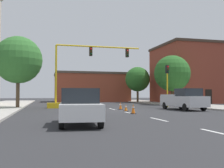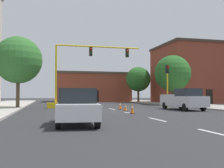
{
  "view_description": "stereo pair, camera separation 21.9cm",
  "coord_description": "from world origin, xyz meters",
  "px_view_note": "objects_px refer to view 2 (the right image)",
  "views": [
    {
      "loc": [
        -6.36,
        -22.57,
        1.46
      ],
      "look_at": [
        0.86,
        5.95,
        2.62
      ],
      "focal_mm": 41.82,
      "sensor_mm": 36.0,
      "label": 1
    },
    {
      "loc": [
        -6.14,
        -22.62,
        1.46
      ],
      "look_at": [
        0.86,
        5.95,
        2.62
      ],
      "focal_mm": 41.82,
      "sensor_mm": 36.0,
      "label": 2
    }
  ],
  "objects_px": {
    "pickup_truck_silver": "(183,99)",
    "traffic_cone_roadside_c": "(120,106)",
    "sedan_white_near_left": "(77,106)",
    "tree_right_far": "(138,79)",
    "tree_left_near": "(18,60)",
    "traffic_cone_roadside_b": "(125,108)",
    "traffic_light_pole_right": "(167,76)",
    "tree_right_mid": "(173,73)",
    "traffic_signal_gantry": "(69,86)",
    "traffic_cone_roadside_a": "(132,109)"
  },
  "relations": [
    {
      "from": "traffic_signal_gantry",
      "to": "pickup_truck_silver",
      "type": "height_order",
      "value": "traffic_signal_gantry"
    },
    {
      "from": "tree_right_far",
      "to": "traffic_cone_roadside_c",
      "type": "relative_size",
      "value": 8.86
    },
    {
      "from": "tree_right_far",
      "to": "traffic_cone_roadside_b",
      "type": "height_order",
      "value": "tree_right_far"
    },
    {
      "from": "traffic_cone_roadside_a",
      "to": "traffic_cone_roadside_c",
      "type": "bearing_deg",
      "value": 83.51
    },
    {
      "from": "traffic_light_pole_right",
      "to": "pickup_truck_silver",
      "type": "bearing_deg",
      "value": -100.28
    },
    {
      "from": "tree_right_far",
      "to": "traffic_light_pole_right",
      "type": "bearing_deg",
      "value": -97.53
    },
    {
      "from": "sedan_white_near_left",
      "to": "tree_left_near",
      "type": "bearing_deg",
      "value": 105.87
    },
    {
      "from": "traffic_signal_gantry",
      "to": "tree_right_far",
      "type": "distance_m",
      "value": 19.79
    },
    {
      "from": "pickup_truck_silver",
      "to": "traffic_cone_roadside_c",
      "type": "xyz_separation_m",
      "value": [
        -5.47,
        2.27,
        -0.63
      ]
    },
    {
      "from": "sedan_white_near_left",
      "to": "pickup_truck_silver",
      "type": "bearing_deg",
      "value": 40.76
    },
    {
      "from": "tree_left_near",
      "to": "traffic_cone_roadside_a",
      "type": "xyz_separation_m",
      "value": [
        9.14,
        -9.44,
        -4.59
      ]
    },
    {
      "from": "sedan_white_near_left",
      "to": "tree_right_mid",
      "type": "bearing_deg",
      "value": 53.06
    },
    {
      "from": "tree_right_far",
      "to": "sedan_white_near_left",
      "type": "relative_size",
      "value": 1.35
    },
    {
      "from": "traffic_light_pole_right",
      "to": "tree_right_mid",
      "type": "height_order",
      "value": "tree_right_mid"
    },
    {
      "from": "sedan_white_near_left",
      "to": "traffic_light_pole_right",
      "type": "bearing_deg",
      "value": 50.95
    },
    {
      "from": "tree_left_near",
      "to": "traffic_cone_roadside_b",
      "type": "relative_size",
      "value": 12.46
    },
    {
      "from": "traffic_signal_gantry",
      "to": "tree_right_mid",
      "type": "distance_m",
      "value": 15.81
    },
    {
      "from": "traffic_signal_gantry",
      "to": "sedan_white_near_left",
      "type": "height_order",
      "value": "traffic_signal_gantry"
    },
    {
      "from": "sedan_white_near_left",
      "to": "traffic_cone_roadside_c",
      "type": "relative_size",
      "value": 6.56
    },
    {
      "from": "tree_right_far",
      "to": "sedan_white_near_left",
      "type": "bearing_deg",
      "value": -114.64
    },
    {
      "from": "pickup_truck_silver",
      "to": "sedan_white_near_left",
      "type": "bearing_deg",
      "value": -139.24
    },
    {
      "from": "traffic_light_pole_right",
      "to": "pickup_truck_silver",
      "type": "relative_size",
      "value": 0.88
    },
    {
      "from": "traffic_signal_gantry",
      "to": "traffic_cone_roadside_b",
      "type": "xyz_separation_m",
      "value": [
        4.34,
        -6.66,
        -2.02
      ]
    },
    {
      "from": "traffic_signal_gantry",
      "to": "traffic_light_pole_right",
      "type": "relative_size",
      "value": 2.13
    },
    {
      "from": "traffic_cone_roadside_a",
      "to": "traffic_cone_roadside_c",
      "type": "xyz_separation_m",
      "value": [
        0.65,
        5.72,
        -0.03
      ]
    },
    {
      "from": "traffic_signal_gantry",
      "to": "traffic_cone_roadside_a",
      "type": "bearing_deg",
      "value": -67.76
    },
    {
      "from": "pickup_truck_silver",
      "to": "tree_right_far",
      "type": "bearing_deg",
      "value": 81.79
    },
    {
      "from": "traffic_signal_gantry",
      "to": "tree_left_near",
      "type": "height_order",
      "value": "tree_left_near"
    },
    {
      "from": "traffic_signal_gantry",
      "to": "traffic_light_pole_right",
      "type": "bearing_deg",
      "value": -5.46
    },
    {
      "from": "tree_left_near",
      "to": "traffic_light_pole_right",
      "type": "bearing_deg",
      "value": -2.79
    },
    {
      "from": "tree_right_far",
      "to": "tree_left_near",
      "type": "xyz_separation_m",
      "value": [
        -18.29,
        -14.97,
        0.87
      ]
    },
    {
      "from": "traffic_cone_roadside_b",
      "to": "tree_right_far",
      "type": "bearing_deg",
      "value": 67.67
    },
    {
      "from": "traffic_light_pole_right",
      "to": "pickup_truck_silver",
      "type": "height_order",
      "value": "traffic_light_pole_right"
    },
    {
      "from": "tree_right_far",
      "to": "traffic_cone_roadside_b",
      "type": "distance_m",
      "value": 23.41
    },
    {
      "from": "traffic_light_pole_right",
      "to": "tree_right_far",
      "type": "height_order",
      "value": "tree_right_far"
    },
    {
      "from": "traffic_cone_roadside_a",
      "to": "tree_right_mid",
      "type": "bearing_deg",
      "value": 53.81
    },
    {
      "from": "tree_right_mid",
      "to": "sedan_white_near_left",
      "type": "relative_size",
      "value": 1.5
    },
    {
      "from": "sedan_white_near_left",
      "to": "traffic_cone_roadside_a",
      "type": "xyz_separation_m",
      "value": [
        4.77,
        5.94,
        -0.52
      ]
    },
    {
      "from": "traffic_signal_gantry",
      "to": "pickup_truck_silver",
      "type": "xyz_separation_m",
      "value": [
        10.09,
        -6.26,
        -1.34
      ]
    },
    {
      "from": "tree_right_far",
      "to": "tree_left_near",
      "type": "height_order",
      "value": "tree_left_near"
    },
    {
      "from": "traffic_cone_roadside_b",
      "to": "pickup_truck_silver",
      "type": "bearing_deg",
      "value": 4.0
    },
    {
      "from": "traffic_light_pole_right",
      "to": "tree_right_far",
      "type": "bearing_deg",
      "value": 82.47
    },
    {
      "from": "traffic_light_pole_right",
      "to": "tree_left_near",
      "type": "xyz_separation_m",
      "value": [
        -16.21,
        0.79,
        1.43
      ]
    },
    {
      "from": "sedan_white_near_left",
      "to": "traffic_cone_roadside_a",
      "type": "relative_size",
      "value": 6.11
    },
    {
      "from": "tree_right_mid",
      "to": "pickup_truck_silver",
      "type": "relative_size",
      "value": 1.27
    },
    {
      "from": "tree_right_mid",
      "to": "traffic_cone_roadside_a",
      "type": "height_order",
      "value": "tree_right_mid"
    },
    {
      "from": "traffic_cone_roadside_c",
      "to": "traffic_cone_roadside_b",
      "type": "bearing_deg",
      "value": -95.92
    },
    {
      "from": "traffic_signal_gantry",
      "to": "sedan_white_near_left",
      "type": "xyz_separation_m",
      "value": [
        -0.8,
        -15.64,
        -1.43
      ]
    },
    {
      "from": "tree_right_mid",
      "to": "traffic_cone_roadside_a",
      "type": "relative_size",
      "value": 9.17
    },
    {
      "from": "tree_right_far",
      "to": "sedan_white_near_left",
      "type": "height_order",
      "value": "tree_right_far"
    }
  ]
}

